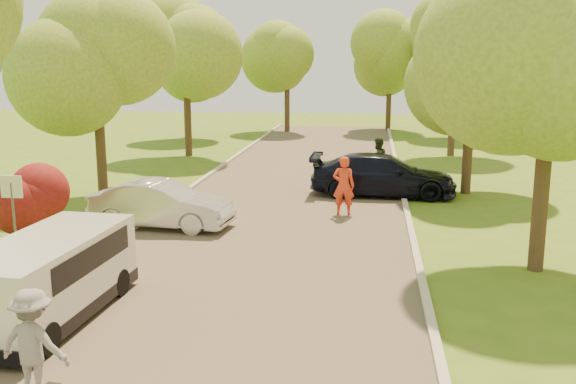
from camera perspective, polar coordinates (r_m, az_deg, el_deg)
The scene contains 21 objects.
ground at distance 11.72m, azimuth -7.49°, elevation -13.25°, with size 100.00×100.00×0.00m, color #426618.
road at distance 19.11m, azimuth -1.36°, elevation -3.23°, with size 8.00×60.00×0.01m, color #4C4438.
curb_left at distance 20.10m, azimuth -12.85°, elevation -2.61°, with size 0.18×60.00×0.12m, color #B2AD9E.
curb_right at distance 18.93m, azimuth 10.88°, elevation -3.42°, with size 0.18×60.00×0.12m, color #B2AD9E.
street_sign at distance 17.00m, azimuth -23.29°, elevation -0.68°, with size 0.55×0.06×2.17m.
red_shrub at distance 18.61m, azimuth -22.18°, elevation -1.05°, with size 1.70×1.70×1.95m.
tree_l_midb at distance 24.26m, azimuth -16.29°, elevation 10.43°, with size 4.30×4.20×6.62m.
tree_l_far at distance 33.55m, azimuth -8.73°, elevation 12.48°, with size 4.92×4.80×7.79m.
tree_r_mida at distance 15.83m, azimuth 23.39°, elevation 12.98°, with size 5.13×5.00×7.95m.
tree_r_midb at distance 24.54m, azimuth 16.56°, elevation 11.11°, with size 4.51×4.40×7.01m.
tree_r_far at distance 34.54m, azimuth 15.12°, elevation 12.80°, with size 5.33×5.20×8.34m.
tree_bg_a at distance 41.90m, azimuth -8.86°, elevation 12.08°, with size 5.12×5.00×7.72m.
tree_bg_b at distance 42.60m, azimuth 15.04°, elevation 12.12°, with size 5.12×5.00×7.95m.
tree_bg_c at distance 44.61m, azimuth 0.19°, elevation 11.81°, with size 4.92×4.80×7.33m.
tree_bg_d at distance 46.27m, azimuth 9.35°, elevation 12.02°, with size 5.12×5.00×7.72m.
minivan at distance 13.17m, azimuth -20.43°, elevation -7.07°, with size 1.92×4.42×1.62m.
silver_sedan at distance 19.42m, azimuth -11.18°, elevation -1.11°, with size 1.48×4.23×1.39m, color #BBBCC1.
dark_sedan at distance 23.79m, azimuth 8.44°, elevation 1.51°, with size 2.16×5.31×1.54m, color black.
skateboarder at distance 10.12m, azimuth -21.70°, elevation -12.42°, with size 1.06×0.61×1.64m, color gray.
person_striped at distance 20.60m, azimuth 4.97°, elevation 0.55°, with size 0.70×0.46×1.92m, color red.
person_olive at distance 26.24m, azimuth 7.97°, elevation 2.82°, with size 0.90×0.70×1.86m, color #2D3620.
Camera 1 is at (2.84, -10.25, 4.92)m, focal length 40.00 mm.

